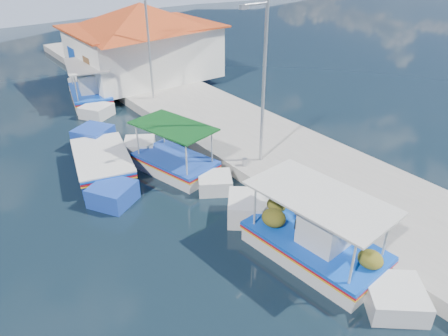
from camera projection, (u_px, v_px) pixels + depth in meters
ground at (189, 239)px, 13.01m from camera, size 160.00×160.00×0.00m
quay at (227, 126)px, 20.17m from camera, size 5.00×44.00×0.50m
bollards at (198, 134)px, 18.36m from camera, size 0.20×17.20×0.30m
main_caique at (312, 243)px, 12.11m from camera, size 2.50×7.11×2.35m
caique_green_canopy at (175, 164)px, 16.62m from camera, size 2.70×5.79×2.23m
caique_blue_hull at (101, 164)px, 16.59m from camera, size 3.03×6.60×1.21m
caique_far at (90, 94)px, 23.62m from camera, size 3.03×6.62×2.39m
harbor_building at (143, 39)px, 25.45m from camera, size 10.49×10.49×4.40m
lamp_post_near at (262, 77)px, 14.88m from camera, size 1.21×0.14×6.00m
lamp_post_far at (146, 36)px, 21.23m from camera, size 1.21×0.14×6.00m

